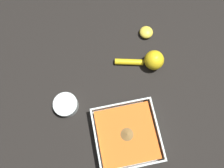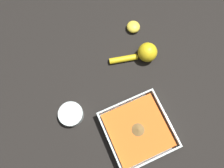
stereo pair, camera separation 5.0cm
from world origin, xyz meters
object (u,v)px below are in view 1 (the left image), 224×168
Objects in this scene: square_dish at (127,135)px; lemon_squeezer at (151,60)px; spice_bowl at (66,105)px; lemon_half at (146,32)px.

square_dish is 1.19× the size of lemon_squeezer.
lemon_squeezer reaches higher than square_dish.
square_dish is 2.51× the size of spice_bowl.
lemon_squeezer reaches higher than spice_bowl.
square_dish is at bearing -107.21° from lemon_squeezer.
spice_bowl reaches higher than lemon_half.
square_dish is 0.24m from spice_bowl.
lemon_squeezer is at bearing -120.71° from square_dish.
spice_bowl is 1.61× the size of lemon_half.
lemon_half is (-0.02, -0.13, -0.02)m from lemon_squeezer.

